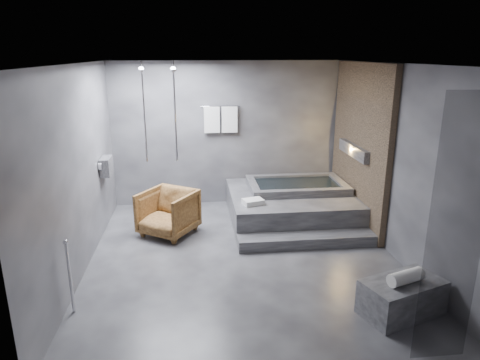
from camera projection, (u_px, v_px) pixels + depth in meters
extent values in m
plane|color=#2A2A2C|center=(243.00, 257.00, 6.42)|extent=(5.00, 5.00, 0.00)
cube|color=#474649|center=(243.00, 64.00, 5.62)|extent=(4.50, 5.00, 0.04)
cube|color=#343438|center=(228.00, 134.00, 8.40)|extent=(4.50, 0.04, 2.80)
cube|color=#343438|center=(278.00, 241.00, 3.64)|extent=(4.50, 0.04, 2.80)
cube|color=#343438|center=(78.00, 171.00, 5.78)|extent=(0.04, 5.00, 2.80)
cube|color=#343438|center=(396.00, 162.00, 6.25)|extent=(0.04, 5.00, 2.80)
cube|color=#8A6F51|center=(359.00, 145.00, 7.44)|extent=(0.10, 2.40, 2.78)
cube|color=#FF9938|center=(355.00, 150.00, 7.46)|extent=(0.14, 1.20, 0.20)
cube|color=slate|center=(106.00, 166.00, 7.21)|extent=(0.16, 0.42, 0.30)
imported|color=beige|center=(106.00, 170.00, 7.13)|extent=(0.08, 0.08, 0.21)
imported|color=beige|center=(108.00, 169.00, 7.33)|extent=(0.07, 0.07, 0.15)
cylinder|color=silver|center=(175.00, 112.00, 7.72)|extent=(0.04, 0.04, 1.80)
cylinder|color=silver|center=(144.00, 113.00, 7.66)|extent=(0.04, 0.04, 1.80)
cylinder|color=silver|center=(220.00, 106.00, 8.17)|extent=(0.75, 0.02, 0.02)
cube|color=white|center=(212.00, 120.00, 8.20)|extent=(0.30, 0.06, 0.50)
cube|color=white|center=(229.00, 120.00, 8.24)|extent=(0.30, 0.06, 0.50)
cylinder|color=silver|center=(70.00, 278.00, 4.92)|extent=(0.04, 0.04, 0.90)
cube|color=black|center=(455.00, 235.00, 3.87)|extent=(0.55, 0.01, 2.60)
cube|color=#2F2F31|center=(290.00, 205.00, 7.84)|extent=(2.20, 2.00, 0.50)
cube|color=#2F2F31|center=(307.00, 240.00, 6.76)|extent=(2.20, 0.36, 0.18)
cube|color=#363638|center=(402.00, 297.00, 4.97)|extent=(1.05, 0.79, 0.42)
imported|color=#442911|center=(168.00, 212.00, 7.13)|extent=(1.13, 1.13, 0.75)
cylinder|color=white|center=(406.00, 277.00, 4.84)|extent=(0.47, 0.29, 0.16)
cube|color=silver|center=(253.00, 202.00, 7.15)|extent=(0.38, 0.32, 0.09)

